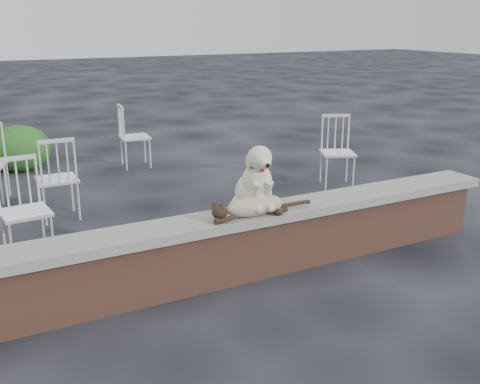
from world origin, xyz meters
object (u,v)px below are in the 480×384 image
chair_d (338,152)px  chair_c (57,178)px  dog (253,176)px  chair_a (25,211)px  cat (254,205)px  chair_e (135,136)px

chair_d → chair_c: size_ratio=1.00×
dog → chair_c: size_ratio=0.63×
chair_c → chair_a: bearing=65.7°
dog → chair_a: 2.14m
chair_d → chair_a: size_ratio=1.00×
chair_c → chair_d: bearing=173.6°
cat → chair_e: chair_e is taller
dog → chair_e: bearing=92.1°
dog → chair_a: size_ratio=0.63×
dog → chair_a: (-1.71, 1.22, -0.41)m
dog → chair_d: bearing=43.5°
chair_d → chair_a: same height
chair_d → chair_e: bearing=156.6°
chair_c → chair_e: (1.47, 1.85, 0.00)m
chair_e → chair_a: bearing=151.6°
chair_d → chair_e: (-2.06, 2.27, 0.00)m
dog → chair_d: size_ratio=0.63×
chair_c → chair_e: size_ratio=1.00×
chair_d → chair_e: size_ratio=1.00×
chair_e → chair_a: (-1.94, -2.86, 0.00)m
chair_d → chair_c: bearing=-162.4°
dog → cat: dog is taller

